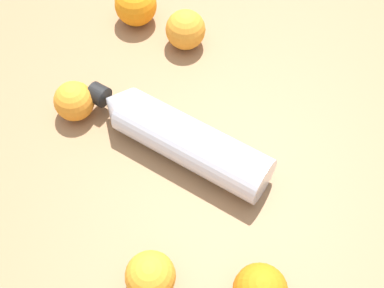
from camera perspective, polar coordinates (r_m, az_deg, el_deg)
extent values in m
plane|color=olive|center=(0.78, -2.75, -0.76)|extent=(2.40, 2.40, 0.00)
cylinder|color=silver|center=(0.74, 0.00, 0.00)|extent=(0.13, 0.25, 0.07)
cone|color=silver|center=(0.80, -8.60, 4.53)|extent=(0.08, 0.06, 0.07)
cylinder|color=black|center=(0.81, -10.43, 5.49)|extent=(0.04, 0.03, 0.03)
sphere|color=orange|center=(0.82, -13.11, 4.72)|extent=(0.06, 0.06, 0.06)
sphere|color=orange|center=(0.66, -4.70, -14.57)|extent=(0.06, 0.06, 0.06)
sphere|color=orange|center=(0.90, -0.73, 12.73)|extent=(0.07, 0.07, 0.07)
sphere|color=orange|center=(0.94, -6.35, 15.29)|extent=(0.08, 0.08, 0.08)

